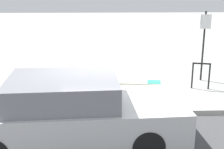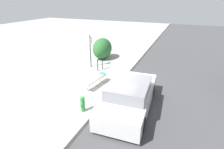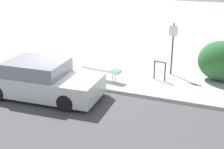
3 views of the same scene
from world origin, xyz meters
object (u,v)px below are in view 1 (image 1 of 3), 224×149
bench (128,84)px  fire_hydrant (38,94)px  sign_post (204,40)px  parked_car_near (71,113)px  bike_rack (201,73)px

bench → fire_hydrant: size_ratio=2.41×
sign_post → fire_hydrant: (-4.99, -2.35, -0.98)m
bench → sign_post: size_ratio=0.80×
bench → sign_post: sign_post is taller
bench → fire_hydrant: bearing=-157.1°
sign_post → parked_car_near: sign_post is taller
bike_rack → fire_hydrant: size_ratio=1.08×
bike_rack → parked_car_near: (-3.67, -3.29, 0.13)m
bench → sign_post: 3.28m
bike_rack → fire_hydrant: 4.91m
fire_hydrant → parked_car_near: parked_car_near is taller
sign_post → fire_hydrant: sign_post is taller
bike_rack → parked_car_near: parked_car_near is taller
sign_post → bike_rack: bearing=-108.9°
bike_rack → parked_car_near: size_ratio=0.18×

